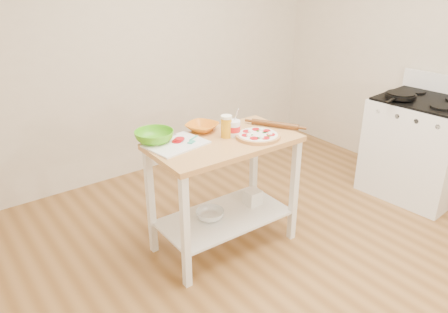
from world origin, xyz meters
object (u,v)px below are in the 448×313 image
at_px(pizza, 258,135).
at_px(shelf_glass_bowl, 210,215).
at_px(skillet, 400,96).
at_px(yogurt_tub, 234,128).
at_px(orange_bowl, 202,127).
at_px(shelf_bin, 253,197).
at_px(green_bowl, 154,137).
at_px(knife, 158,141).
at_px(prep_island, 224,172).
at_px(rolling_pin, 275,125).
at_px(beer_pint, 226,126).
at_px(cutting_board, 175,144).
at_px(spatula, 193,140).
at_px(gas_stove, 418,147).

bearing_deg(pizza, shelf_glass_bowl, 157.25).
distance_m(skillet, yogurt_tub, 1.71).
height_order(orange_bowl, shelf_bin, orange_bowl).
xyz_separation_m(green_bowl, shelf_bin, (0.72, -0.25, -0.62)).
distance_m(knife, shelf_glass_bowl, 0.72).
bearing_deg(knife, prep_island, -40.44).
bearing_deg(prep_island, rolling_pin, -3.11).
bearing_deg(beer_pint, rolling_pin, -8.39).
height_order(cutting_board, beer_pint, beer_pint).
bearing_deg(green_bowl, rolling_pin, -17.61).
bearing_deg(shelf_glass_bowl, rolling_pin, -5.71).
bearing_deg(prep_island, shelf_glass_bowl, 163.52).
bearing_deg(yogurt_tub, pizza, -46.50).
xyz_separation_m(orange_bowl, shelf_bin, (0.32, -0.24, -0.61)).
height_order(prep_island, yogurt_tub, yogurt_tub).
relative_size(pizza, green_bowl, 1.19).
bearing_deg(beer_pint, yogurt_tub, -15.60).
distance_m(pizza, green_bowl, 0.75).
relative_size(skillet, shelf_bin, 3.53).
bearing_deg(spatula, shelf_bin, -36.41).
height_order(skillet, orange_bowl, skillet).
relative_size(rolling_pin, shelf_bin, 3.07).
distance_m(cutting_board, rolling_pin, 0.82).
bearing_deg(beer_pint, shelf_bin, -6.01).
bearing_deg(gas_stove, yogurt_tub, 162.53).
xyz_separation_m(beer_pint, rolling_pin, (0.43, -0.06, -0.06)).
xyz_separation_m(knife, orange_bowl, (0.39, 0.01, 0.01)).
bearing_deg(cutting_board, pizza, -31.65).
bearing_deg(orange_bowl, beer_pint, -72.80).
xyz_separation_m(pizza, rolling_pin, (0.25, 0.08, 0.01)).
xyz_separation_m(knife, green_bowl, (-0.02, 0.02, 0.03)).
bearing_deg(knife, cutting_board, -63.75).
height_order(beer_pint, yogurt_tub, yogurt_tub).
bearing_deg(pizza, rolling_pin, 18.68).
bearing_deg(beer_pint, shelf_glass_bowl, -178.41).
bearing_deg(cutting_board, rolling_pin, -19.33).
relative_size(gas_stove, green_bowl, 4.00).
distance_m(prep_island, spatula, 0.36).
xyz_separation_m(cutting_board, rolling_pin, (0.80, -0.16, 0.01)).
bearing_deg(skillet, shelf_bin, 159.43).
distance_m(gas_stove, shelf_bin, 1.75).
relative_size(knife, shelf_bin, 2.19).
distance_m(orange_bowl, yogurt_tub, 0.26).
distance_m(knife, shelf_bin, 0.95).
bearing_deg(gas_stove, shelf_bin, 161.45).
height_order(gas_stove, shelf_bin, gas_stove).
height_order(gas_stove, beer_pint, gas_stove).
xyz_separation_m(orange_bowl, rolling_pin, (0.49, -0.28, -0.01)).
relative_size(cutting_board, knife, 1.64).
height_order(gas_stove, cutting_board, gas_stove).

